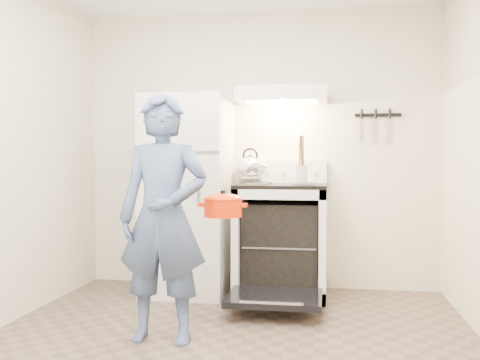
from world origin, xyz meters
name	(u,v)px	position (x,y,z in m)	size (l,w,h in m)	color
floor	(221,355)	(0.00, 0.00, 0.00)	(3.60, 3.60, 0.00)	brown
back_wall	(259,150)	(0.00, 1.80, 1.25)	(3.20, 0.02, 2.50)	beige
refrigerator	(188,195)	(-0.58, 1.45, 0.85)	(0.70, 0.70, 1.70)	silver
stove_body	(281,241)	(0.23, 1.48, 0.46)	(0.76, 0.65, 0.92)	silver
cooktop	(281,186)	(0.23, 1.48, 0.94)	(0.76, 0.65, 0.03)	black
backsplash	(284,172)	(0.23, 1.76, 1.05)	(0.76, 0.07, 0.20)	silver
oven_door	(274,298)	(0.23, 0.88, 0.12)	(0.70, 0.54, 0.04)	black
oven_rack	(281,244)	(0.23, 1.48, 0.44)	(0.60, 0.52, 0.01)	slate
range_hood	(282,95)	(0.23, 1.55, 1.71)	(0.76, 0.50, 0.12)	silver
knife_strip	(378,115)	(1.05, 1.79, 1.55)	(0.40, 0.02, 0.03)	black
pizza_stone	(287,241)	(0.27, 1.55, 0.45)	(0.34, 0.34, 0.02)	#87654A
tea_kettle	(250,166)	(-0.07, 1.70, 1.11)	(0.26, 0.21, 0.31)	silver
utensil_jar	(302,174)	(0.41, 1.23, 1.05)	(0.09, 0.09, 0.13)	silver
person	(163,218)	(-0.41, 0.20, 0.79)	(0.57, 0.38, 1.57)	#344C72
dutch_oven	(223,208)	(-0.07, 0.43, 0.83)	(0.33, 0.26, 0.22)	red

